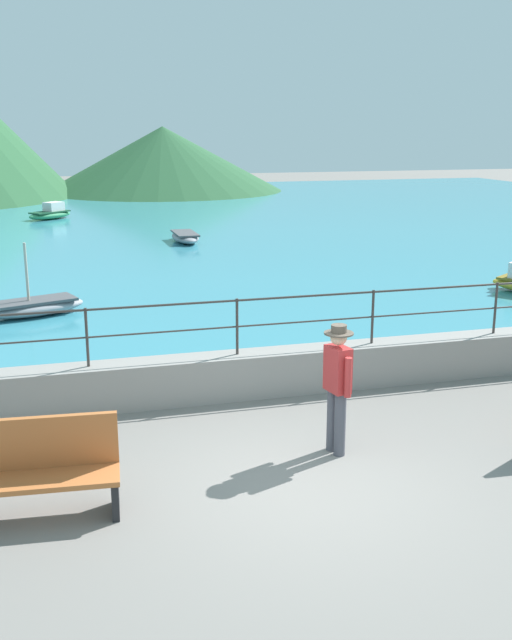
# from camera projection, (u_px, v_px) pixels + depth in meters

# --- Properties ---
(ground_plane) EXTENTS (120.00, 120.00, 0.00)m
(ground_plane) POSITION_uv_depth(u_px,v_px,m) (303.00, 486.00, 8.87)
(ground_plane) COLOR slate
(promenade_wall) EXTENTS (20.00, 0.56, 0.70)m
(promenade_wall) POSITION_uv_depth(u_px,v_px,m) (237.00, 375.00, 11.77)
(promenade_wall) COLOR gray
(promenade_wall) RESTS_ON ground
(railing) EXTENTS (18.44, 0.04, 0.90)m
(railing) POSITION_uv_depth(u_px,v_px,m) (237.00, 315.00, 11.52)
(railing) COLOR #383330
(railing) RESTS_ON promenade_wall
(lake_water) EXTENTS (64.00, 44.32, 0.06)m
(lake_water) POSITION_uv_depth(u_px,v_px,m) (114.00, 223.00, 32.95)
(lake_water) COLOR teal
(lake_water) RESTS_ON ground
(hill_secondary) EXTENTS (15.91, 15.91, 4.22)m
(hill_secondary) POSITION_uv_depth(u_px,v_px,m) (163.00, 159.00, 48.82)
(hill_secondary) COLOR #285633
(hill_secondary) RESTS_ON ground
(bench_main) EXTENTS (1.74, 0.70, 1.13)m
(bench_main) POSITION_uv_depth(u_px,v_px,m) (40.00, 468.00, 8.09)
(bench_main) COLOR #B76633
(bench_main) RESTS_ON ground
(person_walking) EXTENTS (0.38, 0.56, 1.75)m
(person_walking) POSITION_uv_depth(u_px,v_px,m) (337.00, 382.00, 9.55)
(person_walking) COLOR #4C4C56
(person_walking) RESTS_ON ground
(boat_0) EXTENTS (2.34, 2.17, 0.76)m
(boat_0) POSITION_uv_depth(u_px,v_px,m) (51.00, 213.00, 34.03)
(boat_0) COLOR #338C59
(boat_0) RESTS_ON lake_water
(boat_4) EXTENTS (2.47, 1.59, 1.66)m
(boat_4) POSITION_uv_depth(u_px,v_px,m) (34.00, 307.00, 16.61)
(boat_4) COLOR gray
(boat_4) RESTS_ON lake_water
(boat_5) EXTENTS (0.92, 2.31, 0.36)m
(boat_5) POSITION_uv_depth(u_px,v_px,m) (185.00, 237.00, 27.22)
(boat_5) COLOR gray
(boat_5) RESTS_ON lake_water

